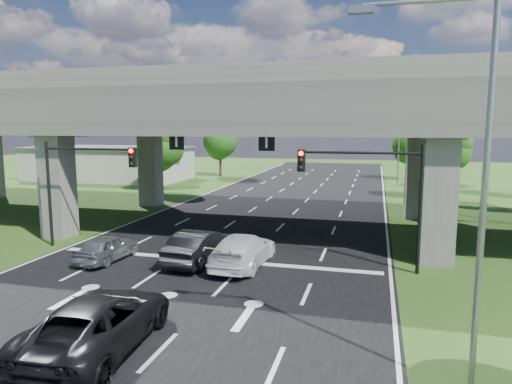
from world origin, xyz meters
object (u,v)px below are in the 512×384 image
at_px(car_silver, 107,248).
at_px(car_white, 243,250).
at_px(streetlight_near, 468,167).
at_px(car_trailing, 99,322).
at_px(car_dark, 200,246).
at_px(signal_left, 81,175).
at_px(streetlight_beyond, 396,135).
at_px(signal_right, 372,183).
at_px(streetlight_far, 403,138).

relative_size(car_silver, car_white, 0.72).
bearing_deg(streetlight_near, car_trailing, -178.54).
height_order(car_dark, car_white, car_dark).
xyz_separation_m(signal_left, car_trailing, (7.77, -10.20, -3.32)).
bearing_deg(signal_left, car_dark, -7.30).
height_order(streetlight_near, streetlight_beyond, same).
height_order(signal_right, streetlight_far, streetlight_far).
distance_m(streetlight_near, car_trailing, 11.31).
distance_m(signal_left, car_white, 10.24).
bearing_deg(car_dark, streetlight_near, 144.29).
relative_size(signal_right, streetlight_far, 0.60).
bearing_deg(streetlight_far, car_dark, -116.69).
distance_m(streetlight_near, streetlight_far, 30.00).
bearing_deg(car_trailing, signal_left, -56.61).
xyz_separation_m(streetlight_far, car_white, (-8.30, -21.00, -5.03)).
relative_size(streetlight_far, car_silver, 2.54).
xyz_separation_m(streetlight_beyond, car_silver, (-15.21, -37.95, -5.15)).
bearing_deg(car_trailing, car_white, -105.23).
relative_size(streetlight_beyond, car_white, 1.84).
xyz_separation_m(signal_left, streetlight_beyond, (17.92, 36.06, 1.66)).
bearing_deg(signal_right, signal_left, 180.00).
relative_size(streetlight_near, car_silver, 2.54).
distance_m(car_silver, car_dark, 4.75).
relative_size(streetlight_near, streetlight_beyond, 1.00).
height_order(streetlight_beyond, car_dark, streetlight_beyond).
bearing_deg(car_trailing, car_silver, -62.57).
relative_size(car_silver, car_trailing, 0.65).
distance_m(car_dark, car_trailing, 9.27).
distance_m(streetlight_far, car_silver, 27.20).
bearing_deg(streetlight_near, streetlight_far, 90.00).
relative_size(streetlight_near, car_white, 1.84).
height_order(signal_left, streetlight_beyond, streetlight_beyond).
relative_size(car_dark, car_trailing, 0.83).
bearing_deg(streetlight_beyond, signal_right, -93.61).
height_order(car_dark, car_trailing, car_trailing).
height_order(streetlight_beyond, car_trailing, streetlight_beyond).
distance_m(streetlight_beyond, car_trailing, 47.62).
bearing_deg(streetlight_beyond, car_trailing, -102.38).
bearing_deg(car_trailing, streetlight_far, -112.44).
bearing_deg(car_silver, car_trailing, 124.27).
bearing_deg(car_dark, car_trailing, 97.24).
xyz_separation_m(streetlight_beyond, car_trailing, (-10.15, -46.26, -4.98)).
bearing_deg(car_dark, streetlight_beyond, -101.19).
height_order(car_silver, car_white, car_white).
xyz_separation_m(car_dark, car_trailing, (0.40, -9.26, 0.01)).
relative_size(streetlight_near, car_trailing, 1.65).
relative_size(signal_left, streetlight_near, 0.60).
relative_size(signal_left, streetlight_far, 0.60).
distance_m(car_silver, car_white, 6.98).
bearing_deg(signal_right, car_white, -171.11).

